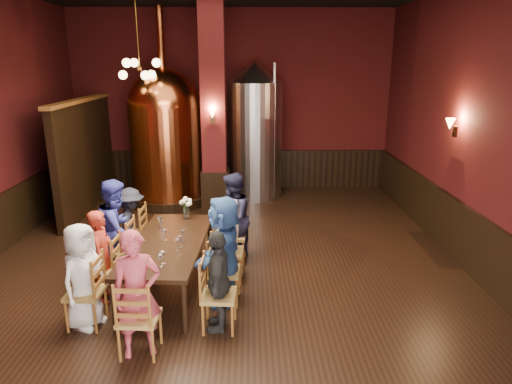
{
  "coord_description": "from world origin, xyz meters",
  "views": [
    {
      "loc": [
        0.44,
        -6.78,
        3.28
      ],
      "look_at": [
        0.54,
        0.2,
        1.25
      ],
      "focal_mm": 32.0,
      "sensor_mm": 36.0,
      "label": 1
    }
  ],
  "objects_px": {
    "dining_table": "(168,246)",
    "rose_vase": "(186,205)",
    "person_1": "(103,256)",
    "person_0": "(83,276)",
    "person_2": "(118,230)",
    "copper_kettle": "(166,135)",
    "steel_vessel": "(255,132)"
  },
  "relations": [
    {
      "from": "person_1",
      "to": "rose_vase",
      "type": "bearing_deg",
      "value": -38.58
    },
    {
      "from": "copper_kettle",
      "to": "rose_vase",
      "type": "height_order",
      "value": "copper_kettle"
    },
    {
      "from": "person_1",
      "to": "steel_vessel",
      "type": "bearing_deg",
      "value": -23.54
    },
    {
      "from": "person_0",
      "to": "rose_vase",
      "type": "height_order",
      "value": "person_0"
    },
    {
      "from": "steel_vessel",
      "to": "rose_vase",
      "type": "height_order",
      "value": "steel_vessel"
    },
    {
      "from": "person_0",
      "to": "steel_vessel",
      "type": "height_order",
      "value": "steel_vessel"
    },
    {
      "from": "person_0",
      "to": "steel_vessel",
      "type": "relative_size",
      "value": 0.43
    },
    {
      "from": "person_1",
      "to": "steel_vessel",
      "type": "distance_m",
      "value": 5.65
    },
    {
      "from": "person_2",
      "to": "dining_table",
      "type": "bearing_deg",
      "value": -113.38
    },
    {
      "from": "person_2",
      "to": "steel_vessel",
      "type": "distance_m",
      "value": 5.02
    },
    {
      "from": "steel_vessel",
      "to": "dining_table",
      "type": "bearing_deg",
      "value": -105.19
    },
    {
      "from": "person_0",
      "to": "steel_vessel",
      "type": "xyz_separation_m",
      "value": [
        2.22,
        5.79,
        0.92
      ]
    },
    {
      "from": "person_2",
      "to": "person_1",
      "type": "bearing_deg",
      "value": 177.84
    },
    {
      "from": "person_1",
      "to": "rose_vase",
      "type": "distance_m",
      "value": 1.66
    },
    {
      "from": "person_0",
      "to": "person_2",
      "type": "relative_size",
      "value": 0.87
    },
    {
      "from": "dining_table",
      "to": "person_1",
      "type": "bearing_deg",
      "value": -158.78
    },
    {
      "from": "person_1",
      "to": "rose_vase",
      "type": "xyz_separation_m",
      "value": [
        1.0,
        1.28,
        0.33
      ]
    },
    {
      "from": "person_0",
      "to": "copper_kettle",
      "type": "height_order",
      "value": "copper_kettle"
    },
    {
      "from": "dining_table",
      "to": "rose_vase",
      "type": "distance_m",
      "value": 1.05
    },
    {
      "from": "person_2",
      "to": "copper_kettle",
      "type": "distance_m",
      "value": 4.04
    },
    {
      "from": "person_1",
      "to": "copper_kettle",
      "type": "relative_size",
      "value": 0.3
    },
    {
      "from": "rose_vase",
      "to": "dining_table",
      "type": "bearing_deg",
      "value": -97.76
    },
    {
      "from": "dining_table",
      "to": "rose_vase",
      "type": "xyz_separation_m",
      "value": [
        0.14,
        0.99,
        0.3
      ]
    },
    {
      "from": "person_1",
      "to": "rose_vase",
      "type": "height_order",
      "value": "person_1"
    },
    {
      "from": "copper_kettle",
      "to": "steel_vessel",
      "type": "relative_size",
      "value": 1.37
    },
    {
      "from": "person_1",
      "to": "person_2",
      "type": "height_order",
      "value": "person_2"
    },
    {
      "from": "dining_table",
      "to": "steel_vessel",
      "type": "distance_m",
      "value": 5.1
    },
    {
      "from": "copper_kettle",
      "to": "steel_vessel",
      "type": "distance_m",
      "value": 2.11
    },
    {
      "from": "person_1",
      "to": "dining_table",
      "type": "bearing_deg",
      "value": -72.34
    },
    {
      "from": "dining_table",
      "to": "rose_vase",
      "type": "relative_size",
      "value": 6.64
    },
    {
      "from": "person_1",
      "to": "steel_vessel",
      "type": "relative_size",
      "value": 0.41
    },
    {
      "from": "person_1",
      "to": "person_2",
      "type": "bearing_deg",
      "value": -3.56
    }
  ]
}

